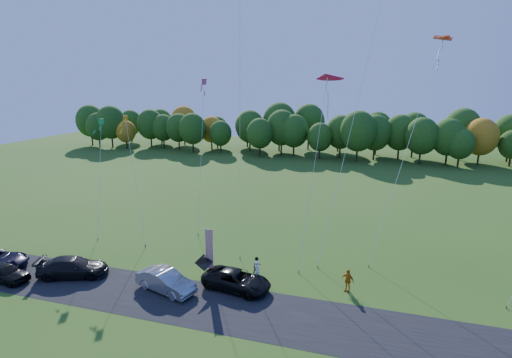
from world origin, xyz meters
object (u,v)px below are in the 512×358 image
(black_suv, at_px, (237,280))
(person_east, at_px, (348,280))
(silver_sedan, at_px, (166,281))
(feather_flag, at_px, (209,248))

(black_suv, bearing_deg, person_east, -65.86)
(silver_sedan, xyz_separation_m, person_east, (13.30, 4.01, 0.07))
(silver_sedan, relative_size, feather_flag, 1.12)
(black_suv, bearing_deg, silver_sedan, 119.01)
(silver_sedan, relative_size, person_east, 2.78)
(feather_flag, bearing_deg, black_suv, -16.71)
(silver_sedan, distance_m, feather_flag, 4.07)
(person_east, relative_size, feather_flag, 0.40)
(black_suv, bearing_deg, feather_flag, 82.56)
(person_east, bearing_deg, silver_sedan, -138.04)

